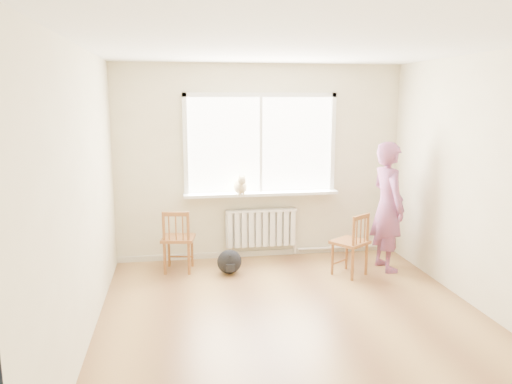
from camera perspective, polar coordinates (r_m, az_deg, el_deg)
name	(u,v)px	position (r m, az deg, el deg)	size (l,w,h in m)	color
floor	(297,323)	(5.21, 4.75, -14.74)	(4.50, 4.50, 0.00)	#A17742
ceiling	(302,46)	(4.73, 5.27, 16.30)	(4.50, 4.50, 0.00)	white
back_wall	(260,163)	(6.97, 0.48, 3.38)	(4.00, 0.01, 2.70)	beige
window	(261,140)	(6.91, 0.52, 5.92)	(2.12, 0.05, 1.42)	white
windowsill	(261,194)	(6.93, 0.63, -0.18)	(2.15, 0.22, 0.04)	white
radiator	(261,227)	(7.05, 0.59, -4.07)	(1.00, 0.12, 0.55)	white
heating_pipe	(344,247)	(7.49, 10.08, -6.22)	(0.04, 0.04, 1.40)	silver
baseboard	(260,253)	(7.24, 0.49, -6.98)	(4.00, 0.03, 0.08)	beige
chair_left	(178,241)	(6.57, -8.94, -5.52)	(0.47, 0.45, 0.83)	#8F5D29
chair_right	(353,244)	(6.47, 11.01, -5.90)	(0.55, 0.55, 0.82)	#8F5D29
person	(388,206)	(6.72, 14.83, -1.61)	(0.62, 0.40, 1.69)	#CC447B
cat	(240,186)	(6.77, -1.80, 0.73)	(0.20, 0.43, 0.29)	beige
backpack	(229,262)	(6.50, -3.06, -7.96)	(0.32, 0.24, 0.32)	black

